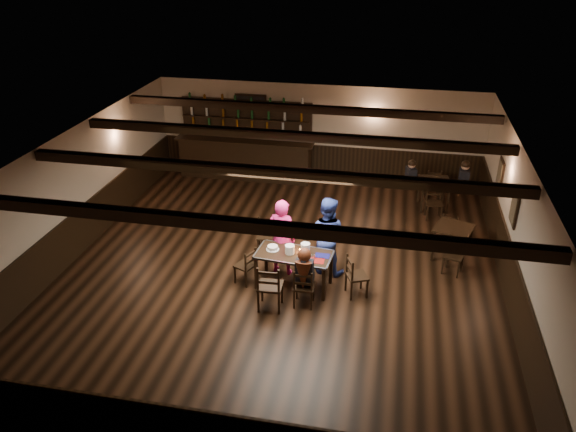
% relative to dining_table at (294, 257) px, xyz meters
% --- Properties ---
extents(ground, '(10.00, 10.00, 0.00)m').
position_rel_dining_table_xyz_m(ground, '(-0.38, 0.57, -0.66)').
color(ground, black).
rests_on(ground, ground).
extents(room_shell, '(9.02, 10.02, 2.71)m').
position_rel_dining_table_xyz_m(room_shell, '(-0.37, 0.61, 1.08)').
color(room_shell, beige).
rests_on(room_shell, ground).
extents(dining_table, '(1.54, 0.88, 0.75)m').
position_rel_dining_table_xyz_m(dining_table, '(0.00, 0.00, 0.00)').
color(dining_table, black).
rests_on(dining_table, ground).
extents(chair_near_left, '(0.47, 0.45, 0.96)m').
position_rel_dining_table_xyz_m(chair_near_left, '(-0.29, -0.87, -0.10)').
color(chair_near_left, black).
rests_on(chair_near_left, ground).
extents(chair_near_right, '(0.39, 0.37, 0.81)m').
position_rel_dining_table_xyz_m(chair_near_right, '(0.30, -0.65, -0.19)').
color(chair_near_right, black).
rests_on(chair_near_right, ground).
extents(chair_end_left, '(0.47, 0.48, 0.78)m').
position_rel_dining_table_xyz_m(chair_end_left, '(-0.92, -0.07, -0.21)').
color(chair_end_left, black).
rests_on(chair_end_left, ground).
extents(chair_end_right, '(0.50, 0.51, 0.84)m').
position_rel_dining_table_xyz_m(chair_end_right, '(1.18, -0.07, -0.17)').
color(chair_end_right, black).
rests_on(chair_end_right, ground).
extents(chair_far_pushed, '(0.41, 0.40, 0.79)m').
position_rel_dining_table_xyz_m(chair_far_pushed, '(-0.86, 1.26, -0.20)').
color(chair_far_pushed, black).
rests_on(chair_far_pushed, ground).
extents(woman_pink, '(0.65, 0.48, 1.65)m').
position_rel_dining_table_xyz_m(woman_pink, '(-0.34, 0.48, 0.16)').
color(woman_pink, '#F12575').
rests_on(woman_pink, ground).
extents(man_blue, '(0.92, 0.79, 1.67)m').
position_rel_dining_table_xyz_m(man_blue, '(0.54, 0.70, 0.17)').
color(man_blue, navy).
rests_on(man_blue, ground).
extents(seated_person, '(0.33, 0.50, 0.81)m').
position_rel_dining_table_xyz_m(seated_person, '(0.30, -0.59, 0.16)').
color(seated_person, black).
rests_on(seated_person, ground).
extents(cake, '(0.26, 0.26, 0.08)m').
position_rel_dining_table_xyz_m(cake, '(-0.44, 0.07, 0.13)').
color(cake, white).
rests_on(cake, dining_table).
extents(plate_stack_a, '(0.19, 0.19, 0.17)m').
position_rel_dining_table_xyz_m(plate_stack_a, '(-0.08, -0.00, 0.18)').
color(plate_stack_a, white).
rests_on(plate_stack_a, dining_table).
extents(plate_stack_b, '(0.18, 0.18, 0.21)m').
position_rel_dining_table_xyz_m(plate_stack_b, '(0.21, 0.06, 0.20)').
color(plate_stack_b, white).
rests_on(plate_stack_b, dining_table).
extents(tea_light, '(0.05, 0.05, 0.06)m').
position_rel_dining_table_xyz_m(tea_light, '(0.10, 0.11, 0.11)').
color(tea_light, '#A5A8AD').
rests_on(tea_light, dining_table).
extents(salt_shaker, '(0.03, 0.03, 0.08)m').
position_rel_dining_table_xyz_m(salt_shaker, '(0.35, -0.12, 0.13)').
color(salt_shaker, silver).
rests_on(salt_shaker, dining_table).
extents(pepper_shaker, '(0.03, 0.03, 0.08)m').
position_rel_dining_table_xyz_m(pepper_shaker, '(0.42, -0.09, 0.13)').
color(pepper_shaker, '#A5A8AD').
rests_on(pepper_shaker, dining_table).
extents(drink_glass, '(0.08, 0.08, 0.13)m').
position_rel_dining_table_xyz_m(drink_glass, '(0.26, 0.09, 0.15)').
color(drink_glass, silver).
rests_on(drink_glass, dining_table).
extents(menu_red, '(0.32, 0.23, 0.00)m').
position_rel_dining_table_xyz_m(menu_red, '(0.46, -0.17, 0.09)').
color(menu_red, maroon).
rests_on(menu_red, dining_table).
extents(menu_blue, '(0.29, 0.20, 0.00)m').
position_rel_dining_table_xyz_m(menu_blue, '(0.55, 0.02, 0.09)').
color(menu_blue, '#0F0F4B').
rests_on(menu_blue, dining_table).
extents(bar_counter, '(3.92, 0.70, 2.20)m').
position_rel_dining_table_xyz_m(bar_counter, '(-2.40, 5.29, 0.06)').
color(bar_counter, black).
rests_on(bar_counter, ground).
extents(back_table_a, '(0.95, 0.95, 0.75)m').
position_rel_dining_table_xyz_m(back_table_a, '(3.13, 1.74, -0.02)').
color(back_table_a, black).
rests_on(back_table_a, ground).
extents(back_table_b, '(0.86, 0.86, 0.75)m').
position_rel_dining_table_xyz_m(back_table_b, '(2.81, 4.22, -0.02)').
color(back_table_b, black).
rests_on(back_table_b, ground).
extents(bg_patron_left, '(0.30, 0.39, 0.72)m').
position_rel_dining_table_xyz_m(bg_patron_left, '(2.21, 4.43, 0.16)').
color(bg_patron_left, black).
rests_on(bg_patron_left, ground).
extents(bg_patron_right, '(0.25, 0.39, 0.79)m').
position_rel_dining_table_xyz_m(bg_patron_right, '(3.52, 4.42, 0.20)').
color(bg_patron_right, black).
rests_on(bg_patron_right, ground).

